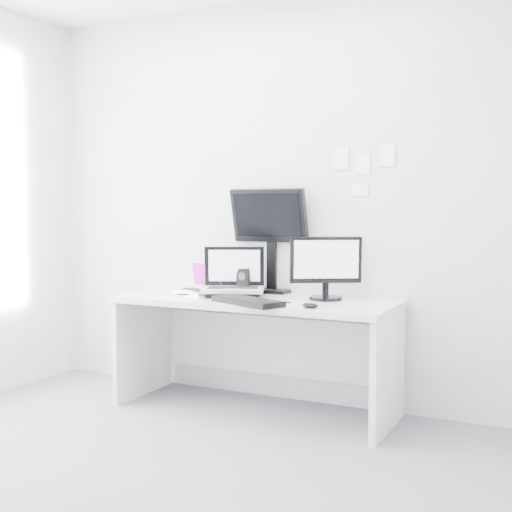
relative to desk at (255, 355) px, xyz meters
The scene contains 14 objects.
ground 1.30m from the desk, 90.00° to the right, with size 3.60×3.60×0.00m, color #5C5C61.
back_wall 1.05m from the desk, 90.00° to the left, with size 3.60×3.60×0.00m, color silver.
desk is the anchor object (origin of this frame).
macbook 0.67m from the desk, behind, with size 0.30×0.22×0.22m, color silver.
speaker 0.51m from the desk, 132.73° to the left, with size 0.09×0.09×0.17m, color black.
dell_laptop 0.55m from the desk, behind, with size 0.40×0.31×0.33m, color #ACAEB3.
rear_monitor 0.79m from the desk, 96.50° to the left, with size 0.53×0.19×0.72m, color black.
samsung_monitor 0.73m from the desk, 15.59° to the left, with size 0.45×0.20×0.41m, color black.
keyboard 0.47m from the desk, 72.46° to the right, with size 0.49×0.18×0.03m, color black.
mouse 0.67m from the desk, 28.00° to the right, with size 0.10×0.06×0.03m, color black.
wall_note_0 1.38m from the desk, 37.40° to the left, with size 0.10×0.00×0.14m, color white.
wall_note_1 1.40m from the desk, 29.83° to the left, with size 0.09×0.00×0.13m, color white.
wall_note_2 1.51m from the desk, 24.64° to the left, with size 0.10×0.00×0.14m, color white.
wall_note_3 1.25m from the desk, 30.67° to the left, with size 0.11×0.00×0.08m, color white.
Camera 1 is at (1.88, -2.53, 1.29)m, focal length 46.96 mm.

